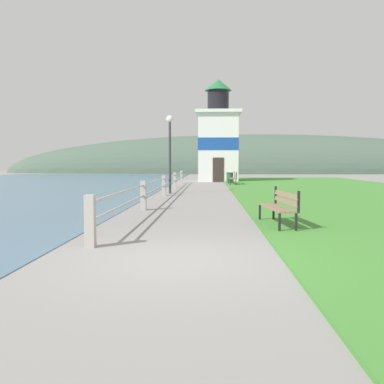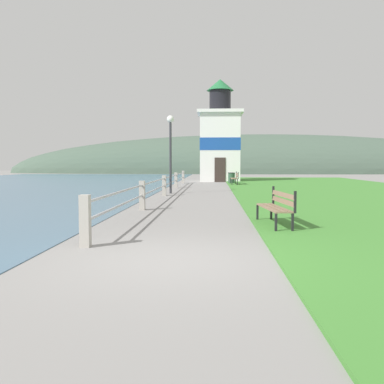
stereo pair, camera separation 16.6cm
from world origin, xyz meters
name	(u,v)px [view 1 (the left image)]	position (x,y,z in m)	size (l,w,h in m)	color
ground_plane	(174,260)	(0.00, 0.00, 0.00)	(160.00, 160.00, 0.00)	gray
grass_verge	(351,193)	(7.73, 15.31, 0.03)	(12.00, 45.92, 0.06)	#428433
seawall_railing	(164,184)	(-1.63, 13.51, 0.58)	(0.18, 25.20, 0.97)	#A8A399
park_bench_near	(280,205)	(2.27, 3.68, 0.54)	(0.68, 2.02, 0.94)	#846B51
park_bench_midway	(234,177)	(2.23, 23.63, 0.54)	(0.51, 1.90, 0.94)	#846B51
lighthouse	(218,140)	(1.23, 29.91, 3.55)	(3.79, 3.79, 8.61)	white
trash_bin	(230,178)	(2.05, 25.55, 0.42)	(0.54, 0.54, 0.84)	#2D5138
lamp_post	(170,140)	(-1.48, 15.04, 2.74)	(0.36, 0.36, 3.96)	#333338
distant_hillside	(258,173)	(8.00, 60.61, 0.00)	(80.00, 16.00, 12.00)	#475B4C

